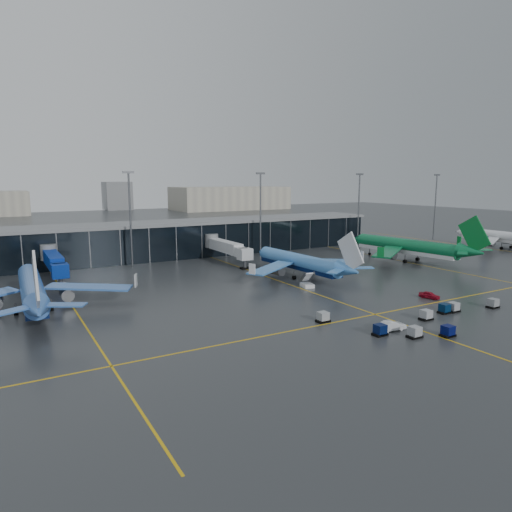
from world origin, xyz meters
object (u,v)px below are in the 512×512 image
baggage_carts (425,318)px  service_van_white (392,326)px  airliner_aer_lingus (406,238)px  airliner_ba (502,230)px  airliner_klm_near (298,252)px  mobile_airstair (307,284)px  service_van_red (429,295)px  airliner_arkefly (31,276)px

baggage_carts → service_van_white: baggage_carts is taller
airliner_aer_lingus → airliner_ba: 48.40m
airliner_klm_near → service_van_white: airliner_klm_near is taller
airliner_ba → mobile_airstair: (-92.68, -13.96, -5.40)m
airliner_aer_lingus → airliner_klm_near: bearing=177.2°
baggage_carts → service_van_red: (13.30, 9.98, -0.07)m
airliner_ba → baggage_carts: bearing=-154.1°
mobile_airstair → airliner_aer_lingus: bearing=28.7°
airliner_klm_near → service_van_red: 32.19m
airliner_arkefly → airliner_klm_near: (58.02, -0.09, -0.36)m
mobile_airstair → service_van_red: 25.08m
mobile_airstair → service_van_red: (15.15, -19.99, -0.08)m
airliner_aer_lingus → service_van_red: (-29.15, -32.66, -6.11)m
mobile_airstair → airliner_klm_near: bearing=78.1°
service_van_red → baggage_carts: bearing=-158.2°
airliner_arkefly → mobile_airstair: airliner_arkefly is taller
airliner_ba → airliner_arkefly: bearing=-178.4°
airliner_arkefly → mobile_airstair: bearing=-9.3°
baggage_carts → mobile_airstair: size_ratio=9.58×
airliner_klm_near → service_van_red: airliner_klm_near is taller
baggage_carts → mobile_airstair: mobile_airstair is taller
airliner_ba → baggage_carts: airliner_ba is taller
mobile_airstair → service_van_red: bearing=-40.2°
service_van_red → service_van_white: 23.59m
baggage_carts → mobile_airstair: 30.02m
airliner_ba → service_van_red: airliner_ba is taller
airliner_aer_lingus → baggage_carts: bearing=-141.6°
airliner_klm_near → airliner_aer_lingus: airliner_aer_lingus is taller
airliner_klm_near → service_van_white: 41.95m
airliner_arkefly → airliner_ba: 146.20m
baggage_carts → service_van_red: size_ratio=8.58×
airliner_ba → baggage_carts: size_ratio=1.16×
airliner_arkefly → service_van_white: (47.41, -40.34, -5.54)m
airliner_klm_near → baggage_carts: 40.33m
airliner_ba → baggage_carts: 101.03m
airliner_arkefly → airliner_ba: (146.15, 3.93, -0.15)m
airliner_arkefly → airliner_aer_lingus: (97.77, 2.64, 0.47)m
mobile_airstair → service_van_white: mobile_airstair is taller
mobile_airstair → baggage_carts: bearing=-73.8°
service_van_white → airliner_aer_lingus: bearing=-44.5°
airliner_ba → service_van_red: size_ratio=9.98×
airliner_aer_lingus → airliner_ba: (48.38, 1.29, -0.62)m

